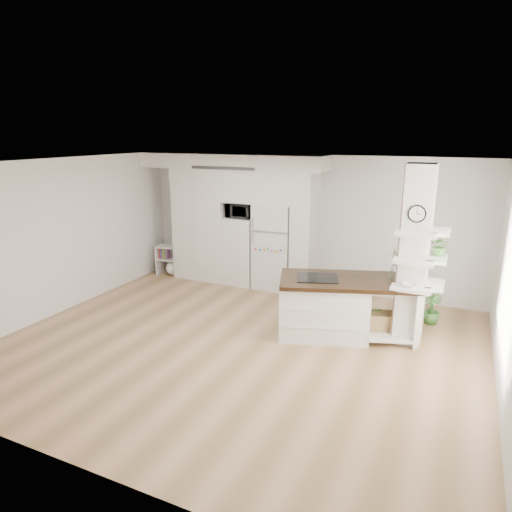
{
  "coord_description": "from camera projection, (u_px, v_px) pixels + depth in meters",
  "views": [
    {
      "loc": [
        2.89,
        -5.65,
        3.12
      ],
      "look_at": [
        -0.13,
        0.9,
        1.16
      ],
      "focal_mm": 32.0,
      "sensor_mm": 36.0,
      "label": 1
    }
  ],
  "objects": [
    {
      "name": "pendant_light",
      "position": [
        361.0,
        213.0,
        5.82
      ],
      "size": [
        0.12,
        0.12,
        0.1
      ],
      "primitive_type": "cylinder",
      "color": "white",
      "rests_on": "room"
    },
    {
      "name": "floor",
      "position": [
        239.0,
        344.0,
        6.94
      ],
      "size": [
        7.0,
        6.0,
        0.01
      ],
      "primitive_type": "cube",
      "color": "tan",
      "rests_on": "ground"
    },
    {
      "name": "decor_bowl",
      "position": [
        410.0,
        285.0,
        6.53
      ],
      "size": [
        0.22,
        0.22,
        0.05
      ],
      "primitive_type": "imported",
      "color": "white",
      "rests_on": "column"
    },
    {
      "name": "floor_plant_a",
      "position": [
        376.0,
        319.0,
        7.31
      ],
      "size": [
        0.3,
        0.28,
        0.44
      ],
      "primitive_type": "imported",
      "rotation": [
        0.0,
        0.0,
        -0.42
      ],
      "color": "#438033",
      "rests_on": "floor"
    },
    {
      "name": "column",
      "position": [
        419.0,
        258.0,
        6.61
      ],
      "size": [
        0.69,
        0.9,
        2.7
      ],
      "color": "silver",
      "rests_on": "floor"
    },
    {
      "name": "floor_plant_b",
      "position": [
        432.0,
        309.0,
        7.64
      ],
      "size": [
        0.31,
        0.31,
        0.51
      ],
      "primitive_type": "imported",
      "rotation": [
        0.0,
        0.0,
        -0.09
      ],
      "color": "#438033",
      "rests_on": "floor"
    },
    {
      "name": "refrigerator",
      "position": [
        275.0,
        246.0,
        9.27
      ],
      "size": [
        0.78,
        0.69,
        1.75
      ],
      "color": "white",
      "rests_on": "floor"
    },
    {
      "name": "window",
      "position": [
        511.0,
        273.0,
        5.4
      ],
      "size": [
        0.0,
        2.4,
        2.4
      ],
      "primitive_type": "plane",
      "rotation": [
        1.57,
        0.0,
        -1.57
      ],
      "color": "white",
      "rests_on": "room"
    },
    {
      "name": "bookshelf",
      "position": [
        171.0,
        262.0,
        10.25
      ],
      "size": [
        0.6,
        0.39,
        0.66
      ],
      "rotation": [
        0.0,
        0.0,
        0.12
      ],
      "color": "white",
      "rests_on": "floor"
    },
    {
      "name": "cabinet_wall",
      "position": [
        234.0,
        213.0,
        9.47
      ],
      "size": [
        4.0,
        0.71,
        2.7
      ],
      "color": "white",
      "rests_on": "floor"
    },
    {
      "name": "kitchen_island",
      "position": [
        331.0,
        306.0,
        7.16
      ],
      "size": [
        2.28,
        1.6,
        1.5
      ],
      "rotation": [
        0.0,
        0.0,
        0.33
      ],
      "color": "white",
      "rests_on": "floor"
    },
    {
      "name": "shelf_plant",
      "position": [
        440.0,
        246.0,
        6.61
      ],
      "size": [
        0.27,
        0.23,
        0.3
      ],
      "primitive_type": "imported",
      "color": "#438033",
      "rests_on": "column"
    },
    {
      "name": "room",
      "position": [
        238.0,
        225.0,
        6.45
      ],
      "size": [
        7.04,
        6.04,
        2.72
      ],
      "color": "white",
      "rests_on": "ground"
    },
    {
      "name": "microwave",
      "position": [
        240.0,
        210.0,
        9.34
      ],
      "size": [
        0.54,
        0.37,
        0.3
      ],
      "primitive_type": "imported",
      "color": "#2D2D2D",
      "rests_on": "cabinet_wall"
    }
  ]
}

